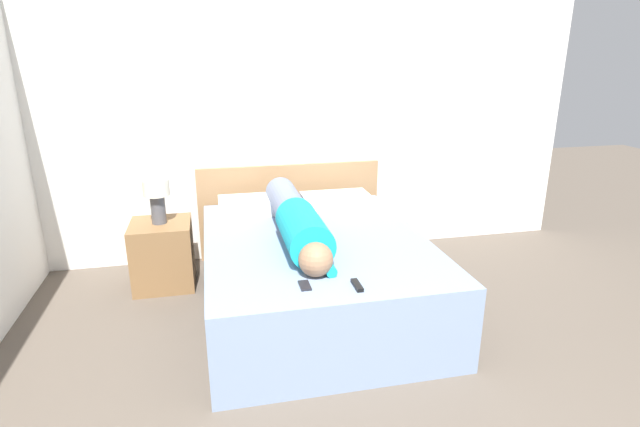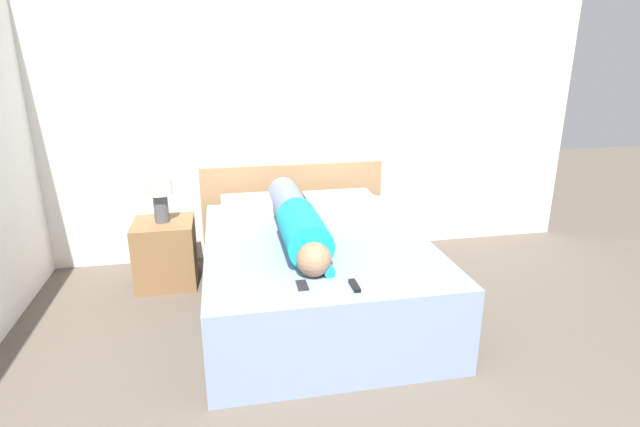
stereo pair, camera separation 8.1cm
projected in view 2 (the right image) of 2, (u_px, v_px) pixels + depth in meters
wall_back at (293, 122)px, 4.70m from camera, size 5.73×0.06×2.60m
bed at (316, 274)px, 3.85m from camera, size 1.64×2.08×0.59m
headboard at (294, 210)px, 4.90m from camera, size 1.76×0.04×0.91m
nightstand at (166, 253)px, 4.30m from camera, size 0.50×0.49×0.57m
table_lamp at (160, 194)px, 4.13m from camera, size 0.21×0.21×0.38m
person_lying at (297, 220)px, 3.74m from camera, size 0.30×1.65×0.30m
pillow_near_headboard at (258, 204)px, 4.38m from camera, size 0.64×0.35×0.12m
pillow_second at (339, 201)px, 4.52m from camera, size 0.61×0.35×0.11m
tv_remote at (354, 286)px, 2.98m from camera, size 0.04×0.15×0.02m
cell_phone at (302, 285)px, 3.00m from camera, size 0.06×0.13×0.01m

